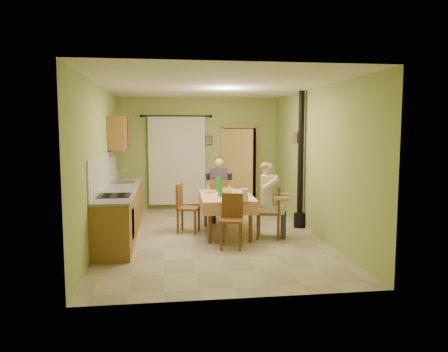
{
  "coord_description": "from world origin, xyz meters",
  "views": [
    {
      "loc": [
        -0.86,
        -8.0,
        2.03
      ],
      "look_at": [
        0.25,
        0.1,
        1.15
      ],
      "focal_mm": 35.0,
      "sensor_mm": 36.0,
      "label": 1
    }
  ],
  "objects": [
    {
      "name": "man_right",
      "position": [
        1.06,
        -0.16,
        0.88
      ],
      "size": [
        0.57,
        0.64,
        1.39
      ],
      "rotation": [
        0.0,
        0.0,
        1.28
      ],
      "color": "silver",
      "rests_on": "chair_right"
    },
    {
      "name": "stove_flue",
      "position": [
        1.9,
        0.6,
        1.02
      ],
      "size": [
        0.24,
        0.24,
        2.8
      ],
      "color": "black",
      "rests_on": "ground"
    },
    {
      "name": "kitchen_run",
      "position": [
        -1.71,
        0.4,
        0.48
      ],
      "size": [
        0.64,
        3.64,
        1.56
      ],
      "color": "brown",
      "rests_on": "ground"
    },
    {
      "name": "doorway",
      "position": [
        1.01,
        2.85,
        1.05
      ],
      "size": [
        0.96,
        0.55,
        2.15
      ],
      "color": "black",
      "rests_on": "ground"
    },
    {
      "name": "chair_near",
      "position": [
        0.26,
        -0.76,
        0.29
      ],
      "size": [
        0.45,
        0.45,
        0.92
      ],
      "rotation": [
        0.0,
        0.0,
        2.9
      ],
      "color": "brown",
      "rests_on": "ground"
    },
    {
      "name": "man_far",
      "position": [
        0.31,
        1.37,
        0.88
      ],
      "size": [
        0.62,
        0.52,
        1.39
      ],
      "rotation": [
        0.0,
        0.0,
        -0.16
      ],
      "color": "#38333D",
      "rests_on": "chair_far"
    },
    {
      "name": "dining_table",
      "position": [
        0.32,
        0.27,
        0.38
      ],
      "size": [
        1.06,
        1.7,
        0.76
      ],
      "rotation": [
        0.0,
        0.0,
        -0.04
      ],
      "color": "#E2A079",
      "rests_on": "ground"
    },
    {
      "name": "picture_back",
      "position": [
        0.25,
        2.97,
        1.75
      ],
      "size": [
        0.19,
        0.03,
        0.23
      ],
      "primitive_type": "cube",
      "color": "black",
      "rests_on": "room_shell"
    },
    {
      "name": "floor",
      "position": [
        0.0,
        0.0,
        0.0
      ],
      "size": [
        4.0,
        6.0,
        0.01
      ],
      "primitive_type": "cube",
      "color": "tan",
      "rests_on": "ground"
    },
    {
      "name": "upper_cabinets",
      "position": [
        -1.82,
        1.7,
        1.95
      ],
      "size": [
        0.35,
        1.4,
        0.7
      ],
      "primitive_type": "cube",
      "color": "brown",
      "rests_on": "room_shell"
    },
    {
      "name": "tableware",
      "position": [
        0.33,
        0.17,
        0.83
      ],
      "size": [
        0.82,
        1.66,
        0.33
      ],
      "color": "white",
      "rests_on": "dining_table"
    },
    {
      "name": "chair_left",
      "position": [
        -0.42,
        0.49,
        0.29
      ],
      "size": [
        0.5,
        0.5,
        0.96
      ],
      "rotation": [
        0.0,
        0.0,
        -1.86
      ],
      "color": "brown",
      "rests_on": "ground"
    },
    {
      "name": "picture_right",
      "position": [
        1.97,
        1.2,
        1.85
      ],
      "size": [
        0.03,
        0.31,
        0.21
      ],
      "primitive_type": "cube",
      "color": "brown",
      "rests_on": "room_shell"
    },
    {
      "name": "room_shell",
      "position": [
        0.0,
        0.0,
        1.82
      ],
      "size": [
        4.04,
        6.04,
        2.82
      ],
      "color": "#9BAE59",
      "rests_on": "ground"
    },
    {
      "name": "chair_right",
      "position": [
        1.07,
        -0.16,
        0.29
      ],
      "size": [
        0.54,
        0.54,
        0.99
      ],
      "rotation": [
        0.0,
        0.0,
        1.28
      ],
      "color": "brown",
      "rests_on": "ground"
    },
    {
      "name": "curtain",
      "position": [
        -0.55,
        2.9,
        1.26
      ],
      "size": [
        1.7,
        0.07,
        2.22
      ],
      "color": "black",
      "rests_on": "ground"
    },
    {
      "name": "chair_far",
      "position": [
        0.31,
        1.36,
        0.29
      ],
      "size": [
        0.45,
        0.45,
        0.95
      ],
      "rotation": [
        0.0,
        0.0,
        -0.16
      ],
      "color": "brown",
      "rests_on": "ground"
    }
  ]
}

